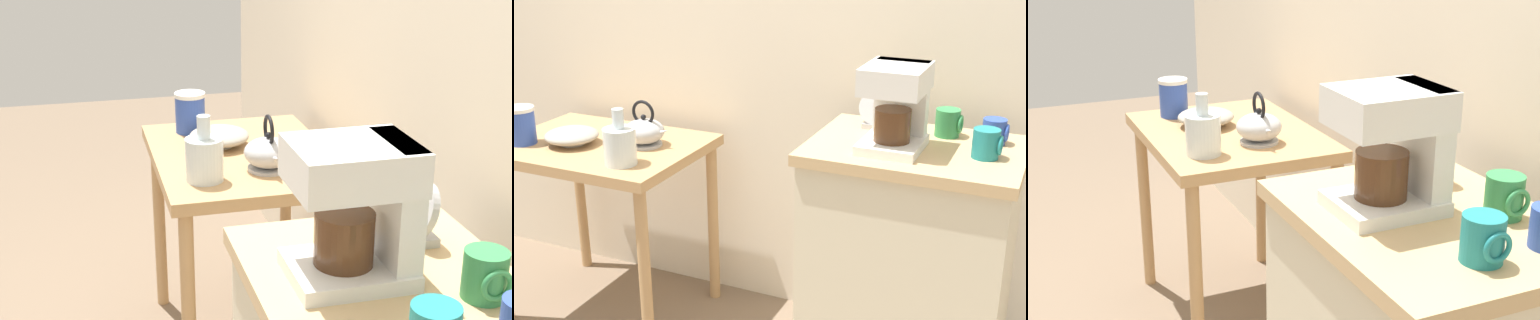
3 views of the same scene
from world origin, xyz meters
The scene contains 8 objects.
wooden_table centered at (-0.55, 0.00, 0.62)m, with size 0.77×0.58×0.73m.
bowl_stoneware centered at (-0.64, -0.06, 0.76)m, with size 0.20×0.20×0.06m.
teakettle centered at (-0.38, 0.04, 0.78)m, with size 0.19×0.15×0.18m.
glass_carafe_vase centered at (-0.34, -0.16, 0.80)m, with size 0.11×0.11×0.20m.
canister_enamel centered at (-0.82, -0.13, 0.80)m, with size 0.11×0.11×0.14m.
coffee_maker centered at (0.60, -0.05, 1.03)m, with size 0.18×0.22×0.26m.
mug_tall_green centered at (0.73, 0.14, 0.93)m, with size 0.09×0.08×0.09m.
table_clock centered at (0.49, 0.12, 0.94)m, with size 0.12×0.06×0.13m.
Camera 1 is at (1.77, -0.53, 1.57)m, focal length 53.39 mm.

